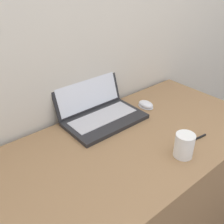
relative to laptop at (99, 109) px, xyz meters
name	(u,v)px	position (x,y,z in m)	size (l,w,h in m)	color
wall_back	(78,1)	(0.00, 0.12, 0.49)	(7.00, 0.04, 2.50)	silver
desk	(130,195)	(0.00, -0.25, -0.40)	(1.32, 0.67, 0.71)	#936D47
laptop	(99,109)	(0.00, 0.00, 0.00)	(0.39, 0.30, 0.22)	#232326
drink_cup	(184,145)	(0.08, -0.46, 0.00)	(0.08, 0.08, 0.10)	white
computer_mouse	(146,105)	(0.27, -0.08, -0.04)	(0.07, 0.09, 0.03)	white
pen	(194,140)	(0.21, -0.43, -0.04)	(0.15, 0.03, 0.01)	black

